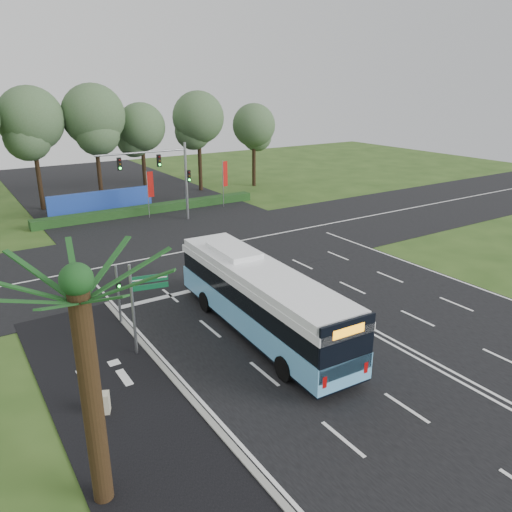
{
  "coord_description": "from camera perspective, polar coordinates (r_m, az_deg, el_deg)",
  "views": [
    {
      "loc": [
        -17.11,
        -20.53,
        12.0
      ],
      "look_at": [
        -2.48,
        2.0,
        2.63
      ],
      "focal_mm": 35.0,
      "sensor_mm": 36.0,
      "label": 1
    }
  ],
  "objects": [
    {
      "name": "banner_flag_mid",
      "position": [
        47.28,
        -12.05,
        7.69
      ],
      "size": [
        0.65,
        0.1,
        4.41
      ],
      "rotation": [
        0.0,
        0.0,
        0.07
      ],
      "color": "gray",
      "rests_on": "ground"
    },
    {
      "name": "road_main",
      "position": [
        29.29,
        6.24,
        -5.04
      ],
      "size": [
        20.0,
        120.0,
        0.04
      ],
      "primitive_type": "cube",
      "color": "black",
      "rests_on": "ground"
    },
    {
      "name": "road_cross",
      "position": [
        38.66,
        -5.0,
        1.11
      ],
      "size": [
        120.0,
        14.0,
        0.05
      ],
      "primitive_type": "cube",
      "color": "black",
      "rests_on": "ground"
    },
    {
      "name": "ground",
      "position": [
        29.29,
        6.23,
        -5.08
      ],
      "size": [
        120.0,
        120.0,
        0.0
      ],
      "primitive_type": "plane",
      "color": "#284517",
      "rests_on": "ground"
    },
    {
      "name": "kerb_strip",
      "position": [
        22.34,
        -9.72,
        -13.4
      ],
      "size": [
        0.25,
        18.0,
        0.12
      ],
      "primitive_type": "cube",
      "color": "gray",
      "rests_on": "ground"
    },
    {
      "name": "hedge",
      "position": [
        49.55,
        -11.9,
        5.27
      ],
      "size": [
        22.0,
        1.2,
        0.8
      ],
      "primitive_type": "cube",
      "color": "#133312",
      "rests_on": "ground"
    },
    {
      "name": "banner_flag_right",
      "position": [
        50.71,
        -3.6,
        9.03
      ],
      "size": [
        0.67,
        0.25,
        4.69
      ],
      "rotation": [
        0.0,
        0.0,
        0.3
      ],
      "color": "gray",
      "rests_on": "ground"
    },
    {
      "name": "blue_hoarding",
      "position": [
        50.49,
        -17.24,
        5.9
      ],
      "size": [
        10.0,
        0.3,
        2.2
      ],
      "primitive_type": "cube",
      "color": "#1D3C9D",
      "rests_on": "ground"
    },
    {
      "name": "pedestrian_signal",
      "position": [
        26.68,
        -15.44,
        -4.08
      ],
      "size": [
        0.3,
        0.41,
        3.22
      ],
      "rotation": [
        0.0,
        0.0,
        -0.31
      ],
      "color": "gray",
      "rests_on": "ground"
    },
    {
      "name": "utility_cabinet",
      "position": [
        20.63,
        -17.15,
        -15.82
      ],
      "size": [
        0.67,
        0.62,
        0.89
      ],
      "primitive_type": "cube",
      "rotation": [
        0.0,
        0.0,
        -0.41
      ],
      "color": "#B8B194",
      "rests_on": "ground"
    },
    {
      "name": "street_sign",
      "position": [
        23.2,
        -13.1,
        -4.75
      ],
      "size": [
        1.71,
        0.43,
        4.45
      ],
      "rotation": [
        0.0,
        0.0,
        -0.2
      ],
      "color": "gray",
      "rests_on": "ground"
    },
    {
      "name": "palm_tree",
      "position": [
        13.95,
        -19.5,
        -5.43
      ],
      "size": [
        3.2,
        3.2,
        7.65
      ],
      "color": "#382614",
      "rests_on": "ground"
    },
    {
      "name": "bike_path",
      "position": [
        21.72,
        -15.71,
        -15.04
      ],
      "size": [
        5.0,
        18.0,
        0.06
      ],
      "primitive_type": "cube",
      "color": "black",
      "rests_on": "ground"
    },
    {
      "name": "traffic_light_gantry",
      "position": [
        45.13,
        -10.12,
        9.58
      ],
      "size": [
        8.41,
        0.28,
        7.0
      ],
      "color": "gray",
      "rests_on": "ground"
    },
    {
      "name": "city_bus",
      "position": [
        24.71,
        0.5,
        -4.91
      ],
      "size": [
        3.34,
        13.24,
        3.77
      ],
      "rotation": [
        0.0,
        0.0,
        -0.05
      ],
      "color": "#60ADE0",
      "rests_on": "ground"
    },
    {
      "name": "eucalyptus_row",
      "position": [
        53.16,
        -20.55,
        14.33
      ],
      "size": [
        41.92,
        8.98,
        12.38
      ],
      "color": "black",
      "rests_on": "ground"
    }
  ]
}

